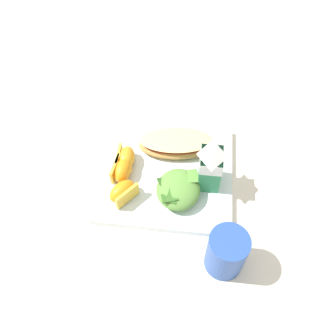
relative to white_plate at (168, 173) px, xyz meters
The scene contains 11 objects.
ground 0.01m from the white_plate, ahead, with size 3.00×3.00×0.00m, color beige.
white_plate is the anchor object (origin of this frame).
cheesy_pizza_bread 0.07m from the white_plate, 169.34° to the left, with size 0.10×0.18×0.04m.
green_salad_pile 0.07m from the white_plate, 25.42° to the left, with size 0.10×0.10×0.04m.
milk_carton 0.11m from the white_plate, 78.06° to the left, with size 0.06×0.05×0.11m.
orange_wedge_front 0.10m from the white_plate, 95.45° to the right, with size 0.06×0.04×0.04m.
orange_wedge_middle 0.10m from the white_plate, 76.61° to the right, with size 0.06×0.04×0.04m.
orange_wedge_rear 0.12m from the white_plate, 47.35° to the right, with size 0.07×0.07×0.04m.
paper_napkin 0.25m from the white_plate, 145.29° to the right, with size 0.11×0.11×0.00m, color white.
metal_fork 0.19m from the white_plate, 64.52° to the right, with size 0.11×0.17×0.01m.
drinking_blue_cup 0.23m from the white_plate, 33.43° to the left, with size 0.07×0.07×0.10m, color #284CA3.
Camera 1 is at (0.43, 0.05, 0.62)m, focal length 36.05 mm.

